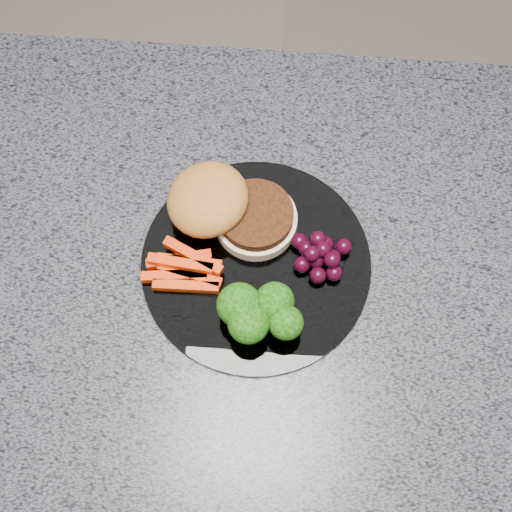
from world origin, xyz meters
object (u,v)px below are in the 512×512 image
at_px(plate, 256,264).
at_px(grape_bunch, 320,255).
at_px(island_cabinet, 253,363).
at_px(burger, 225,208).

xyz_separation_m(plate, grape_bunch, (0.07, 0.01, 0.02)).
bearing_deg(plate, island_cabinet, -165.55).
bearing_deg(burger, plate, -52.06).
xyz_separation_m(burger, grape_bunch, (0.11, -0.05, -0.01)).
bearing_deg(plate, grape_bunch, 7.77).
distance_m(plate, burger, 0.07).
relative_size(plate, burger, 1.70).
bearing_deg(plate, burger, 125.75).
distance_m(plate, grape_bunch, 0.07).
relative_size(plate, grape_bunch, 3.76).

